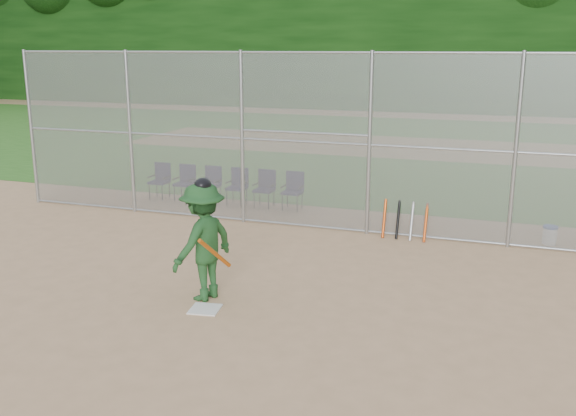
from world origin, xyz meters
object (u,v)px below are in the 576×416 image
(home_plate, at_px, (205,309))
(water_cooler, at_px, (550,235))
(chair_0, at_px, (159,181))
(batter_at_plate, at_px, (203,241))

(home_plate, xyz_separation_m, water_cooler, (5.33, 5.60, 0.19))
(home_plate, bearing_deg, water_cooler, 46.40)
(chair_0, bearing_deg, water_cooler, -5.58)
(batter_at_plate, height_order, chair_0, batter_at_plate)
(home_plate, bearing_deg, chair_0, 125.29)
(water_cooler, bearing_deg, batter_at_plate, -137.16)
(batter_at_plate, bearing_deg, chair_0, 125.87)
(home_plate, relative_size, chair_0, 0.48)
(water_cooler, bearing_deg, home_plate, -133.60)
(water_cooler, xyz_separation_m, chair_0, (-9.99, 0.98, 0.28))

